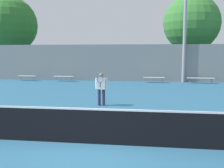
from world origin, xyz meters
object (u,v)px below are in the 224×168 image
at_px(bench_courtside_near, 27,76).
at_px(bench_by_gate, 64,77).
at_px(bench_courtside_far, 201,78).
at_px(light_pole_near_left, 185,18).
at_px(tree_dark_dense, 9,25).
at_px(tennis_net, 92,126).
at_px(bench_adjacent_court, 154,78).
at_px(tennis_player, 101,87).
at_px(tree_green_tall, 191,23).

xyz_separation_m(bench_courtside_near, bench_by_gate, (3.45, -0.00, 0.00)).
height_order(bench_courtside_far, light_pole_near_left, light_pole_near_left).
height_order(bench_courtside_near, tree_dark_dense, tree_dark_dense).
relative_size(tennis_net, bench_by_gate, 6.35).
distance_m(tennis_net, bench_adjacent_court, 15.69).
bearing_deg(light_pole_near_left, bench_adjacent_court, -163.59).
xyz_separation_m(light_pole_near_left, tree_dark_dense, (-18.30, 4.48, 0.16)).
relative_size(bench_courtside_far, bench_adjacent_court, 1.22).
distance_m(tennis_player, bench_adjacent_court, 10.61).
bearing_deg(tennis_net, bench_courtside_far, 69.38).
bearing_deg(bench_courtside_near, tennis_net, -58.89).
height_order(tennis_player, tree_green_tall, tree_green_tall).
bearing_deg(tree_dark_dense, light_pole_near_left, -13.76).
xyz_separation_m(bench_courtside_far, light_pole_near_left, (-1.31, 0.74, 5.02)).
xyz_separation_m(bench_courtside_far, tree_dark_dense, (-19.61, 5.23, 5.17)).
height_order(bench_by_gate, tree_dark_dense, tree_dark_dense).
xyz_separation_m(tennis_net, bench_courtside_far, (5.85, 15.56, -0.09)).
bearing_deg(tree_dark_dense, bench_adjacent_court, -18.34).
distance_m(tennis_net, light_pole_near_left, 17.62).
bearing_deg(tree_green_tall, bench_courtside_near, -163.28).
height_order(tennis_player, bench_courtside_near, tennis_player).
bearing_deg(tree_green_tall, tennis_net, -105.74).
distance_m(tennis_net, tree_dark_dense, 25.43).
bearing_deg(tennis_player, bench_by_gate, 118.08).
relative_size(bench_courtside_far, tree_green_tall, 0.27).
bearing_deg(bench_by_gate, tree_dark_dense, 146.23).
height_order(bench_adjacent_court, light_pole_near_left, light_pole_near_left).
height_order(bench_by_gate, tree_green_tall, tree_green_tall).
bearing_deg(bench_by_gate, bench_adjacent_court, 0.00).
relative_size(tree_green_tall, tree_dark_dense, 0.94).
xyz_separation_m(tennis_net, tree_dark_dense, (-13.76, 20.78, 5.08)).
height_order(bench_courtside_far, tree_green_tall, tree_green_tall).
bearing_deg(tennis_player, tree_green_tall, 67.72).
height_order(bench_courtside_near, bench_adjacent_court, same).
relative_size(tennis_player, bench_by_gate, 0.88).
bearing_deg(tennis_player, light_pole_near_left, 65.53).
relative_size(bench_courtside_near, tree_dark_dense, 0.19).
xyz_separation_m(tennis_net, tennis_player, (-0.70, 5.30, 0.38)).
bearing_deg(tree_dark_dense, tennis_player, -49.84).
xyz_separation_m(bench_courtside_near, tree_green_tall, (15.05, 4.52, 4.98)).
xyz_separation_m(bench_courtside_far, bench_adjacent_court, (-3.84, 0.00, -0.00)).
bearing_deg(bench_by_gate, light_pole_near_left, 4.06).
distance_m(bench_adjacent_court, light_pole_near_left, 5.67).
distance_m(tree_green_tall, tree_dark_dense, 19.43).
distance_m(bench_courtside_near, bench_by_gate, 3.45).
height_order(bench_adjacent_court, tree_green_tall, tree_green_tall).
relative_size(tennis_player, bench_adjacent_court, 0.88).
distance_m(tennis_player, light_pole_near_left, 13.00).
distance_m(tennis_net, tennis_player, 5.36).
height_order(light_pole_near_left, tree_dark_dense, light_pole_near_left).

